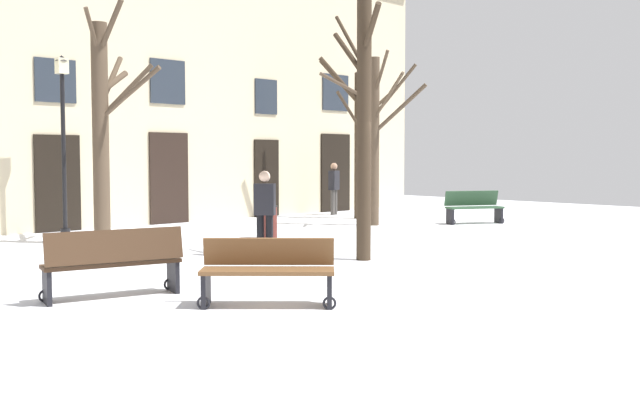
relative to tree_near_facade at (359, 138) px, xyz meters
name	(u,v)px	position (x,y,z in m)	size (l,w,h in m)	color
ground_plane	(372,249)	(-5.05, -5.22, -2.44)	(32.64, 32.64, 0.00)	white
building_facade	(165,76)	(-5.04, 2.72, 1.72)	(20.40, 0.60, 8.25)	beige
tree_near_facade	(359,138)	(0.00, 0.00, 0.00)	(2.64, 1.50, 4.86)	#382B1E
tree_foreground	(364,113)	(-6.25, -6.10, 0.22)	(0.98, 1.77, 5.51)	#382B1E
tree_right_of_center	(103,124)	(-8.60, -0.70, 0.13)	(1.62, 2.48, 5.11)	#4C3D2D
tree_center	(376,134)	(-1.27, -1.87, 0.07)	(1.97, 2.21, 4.70)	#4C3D2D
streetlamp	(63,127)	(-8.68, 1.17, 0.12)	(0.30, 0.30, 4.22)	black
litter_bin	(268,222)	(-5.37, -2.26, -2.06)	(0.45, 0.45, 0.76)	#4C1E19
bench_near_center_tree	(268,271)	(-10.02, -8.02, -2.00)	(1.56, 1.51, 0.85)	brown
bench_near_lamp	(474,207)	(1.16, -3.38, -1.97)	(1.68, 1.20, 0.93)	#2D4C33
bench_back_to_back_right	(114,262)	(-11.23, -6.28, -1.96)	(1.85, 0.85, 0.93)	#3D2819
person_near_bench	(265,209)	(-7.20, -4.44, -1.56)	(0.41, 0.43, 1.61)	black
person_strolling	(334,186)	(0.42, 1.50, -1.51)	(0.43, 0.33, 1.69)	#403D3A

